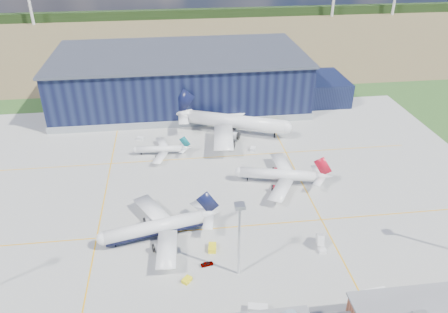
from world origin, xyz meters
TOP-DOWN VIEW (x-y plane):
  - ground at (0.00, 0.00)m, footprint 600.00×600.00m
  - apron at (0.00, 10.00)m, footprint 220.00×160.00m
  - farmland at (0.00, 220.00)m, footprint 600.00×220.00m
  - treeline at (0.00, 300.00)m, footprint 600.00×8.00m
  - hangar at (2.81, 94.80)m, footprint 145.00×62.00m
  - light_mast_center at (10.00, -30.00)m, footprint 2.60×2.60m
  - airliner_navy at (-12.37, -12.00)m, footprint 45.43×44.80m
  - airliner_red at (31.21, 13.03)m, footprint 42.37×41.83m
  - airliner_widebody at (22.43, 55.00)m, footprint 71.33×70.69m
  - airliner_regional at (-11.09, 40.00)m, footprint 25.36×24.89m
  - gse_tug_a at (3.99, -19.64)m, footprint 2.71×3.90m
  - gse_tug_b at (-4.00, -31.21)m, footprint 3.05×3.17m
  - gse_van_a at (12.63, -43.60)m, footprint 5.19×3.12m
  - gse_cart_a at (26.94, 38.68)m, footprint 2.87×3.48m
  - gse_tug_c at (43.22, 62.00)m, footprint 2.81×3.78m
  - gse_cart_b at (-19.42, 54.23)m, footprint 3.42×2.93m
  - gse_van_c at (43.07, -43.36)m, footprint 5.78×3.17m
  - airstair at (35.36, -21.92)m, footprint 2.84×4.98m
  - car_a at (1.90, -25.81)m, footprint 3.74×2.15m
  - car_b at (60.88, -43.68)m, footprint 3.62×2.36m

SIDE VIEW (x-z plane):
  - ground at x=0.00m, z-range 0.00..0.00m
  - farmland at x=0.00m, z-range -0.01..0.01m
  - apron at x=0.00m, z-range -0.01..0.07m
  - car_b at x=60.88m, z-range 0.00..1.13m
  - gse_tug_b at x=-4.00m, z-range 0.00..1.15m
  - car_a at x=1.90m, z-range 0.00..1.20m
  - gse_cart_b at x=-19.42m, z-range 0.00..1.25m
  - gse_cart_a at x=26.94m, z-range 0.00..1.29m
  - gse_tug_c at x=43.22m, z-range 0.00..1.49m
  - gse_tug_a at x=3.99m, z-range 0.00..1.51m
  - gse_van_a at x=12.63m, z-range 0.00..2.11m
  - gse_van_c at x=43.07m, z-range 0.00..2.67m
  - airstair at x=35.36m, z-range 0.00..3.00m
  - airliner_regional at x=-11.09m, z-range 0.00..7.73m
  - treeline at x=0.00m, z-range 0.00..8.00m
  - airliner_red at x=31.21m, z-range 0.00..11.41m
  - airliner_navy at x=-12.37m, z-range 0.00..12.43m
  - airliner_widebody at x=22.43m, z-range 0.00..17.88m
  - hangar at x=2.81m, z-range -1.43..24.67m
  - light_mast_center at x=10.00m, z-range 3.93..26.93m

